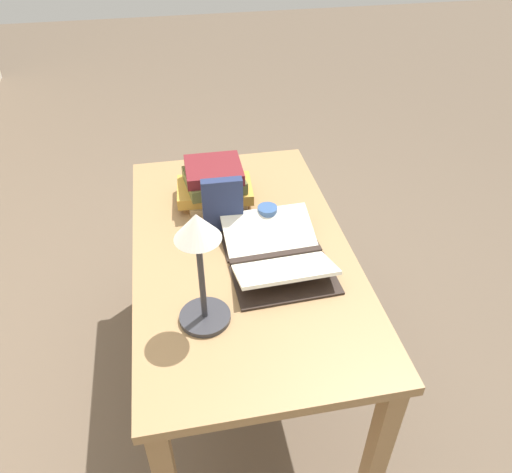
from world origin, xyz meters
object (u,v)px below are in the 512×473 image
object	(u,v)px
book_standing_upright	(223,206)
reading_lamp	(199,252)
coffee_mug	(268,217)
book_stack_tall	(214,184)
open_book	(276,253)

from	to	relation	value
book_standing_upright	reading_lamp	bearing A→B (deg)	166.23
reading_lamp	coffee_mug	world-z (taller)	reading_lamp
book_stack_tall	coffee_mug	world-z (taller)	book_stack_tall
book_stack_tall	book_standing_upright	bearing A→B (deg)	-177.97
coffee_mug	open_book	bearing A→B (deg)	176.83
open_book	coffee_mug	size ratio (longest dim) A/B	4.50
book_standing_upright	reading_lamp	size ratio (longest dim) A/B	0.55
open_book	coffee_mug	bearing A→B (deg)	-5.49
book_stack_tall	book_standing_upright	xyz separation A→B (m)	(-0.20, -0.01, 0.03)
book_stack_tall	reading_lamp	xyz separation A→B (m)	(-0.62, 0.11, 0.18)
open_book	reading_lamp	xyz separation A→B (m)	(-0.23, 0.27, 0.24)
book_standing_upright	open_book	bearing A→B (deg)	-140.50
coffee_mug	reading_lamp	bearing A→B (deg)	146.23
open_book	coffee_mug	xyz separation A→B (m)	(0.19, -0.01, 0.02)
book_standing_upright	coffee_mug	world-z (taller)	book_standing_upright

